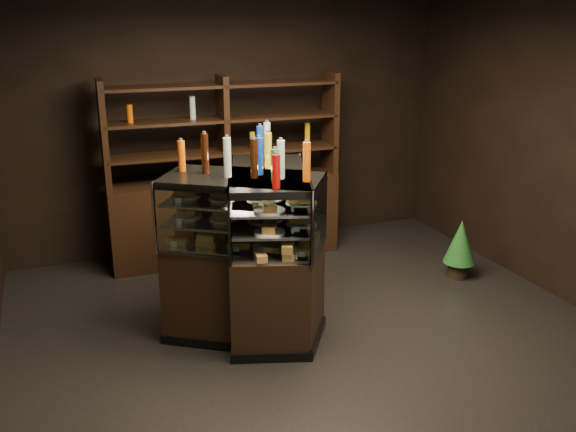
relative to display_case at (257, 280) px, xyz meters
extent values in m
plane|color=black|center=(0.41, -0.33, -0.47)|extent=(5.00, 5.00, 0.00)
cube|color=black|center=(0.41, 2.17, 1.03)|extent=(5.00, 0.02, 3.00)
cube|color=black|center=(0.41, -2.83, 1.03)|extent=(5.00, 0.02, 3.00)
cube|color=black|center=(2.91, -0.33, 1.03)|extent=(0.02, 5.00, 3.00)
cube|color=black|center=(0.12, 0.04, -0.06)|extent=(0.98, 1.38, 0.82)
cube|color=black|center=(0.12, 0.04, -0.43)|extent=(1.00, 1.42, 0.08)
cube|color=black|center=(0.12, 0.04, 0.89)|extent=(0.98, 1.38, 0.06)
cube|color=silver|center=(0.12, 0.04, 0.36)|extent=(0.91, 1.32, 0.02)
cube|color=silver|center=(0.12, 0.04, 0.55)|extent=(0.91, 1.32, 0.02)
cube|color=silver|center=(0.12, 0.04, 0.72)|extent=(0.91, 1.32, 0.02)
cube|color=white|center=(0.43, -0.05, 0.63)|extent=(0.39, 1.19, 0.58)
cylinder|color=silver|center=(0.61, 0.54, 0.63)|extent=(0.03, 0.03, 0.60)
cylinder|color=silver|center=(0.23, -0.65, 0.63)|extent=(0.03, 0.03, 0.60)
cube|color=black|center=(-0.12, -0.04, -0.06)|extent=(1.38, 1.21, 0.82)
cube|color=black|center=(-0.12, -0.04, -0.43)|extent=(1.43, 1.25, 0.08)
cube|color=black|center=(-0.12, -0.04, 0.89)|extent=(1.38, 1.21, 0.06)
cube|color=silver|center=(-0.12, -0.04, 0.36)|extent=(1.32, 1.14, 0.02)
cube|color=silver|center=(-0.12, -0.04, 0.55)|extent=(1.32, 1.14, 0.02)
cube|color=silver|center=(-0.12, -0.04, 0.72)|extent=(1.32, 1.14, 0.02)
cube|color=white|center=(-0.30, -0.31, 0.63)|extent=(1.04, 0.70, 0.58)
cylinder|color=silver|center=(0.23, -0.65, 0.63)|extent=(0.03, 0.03, 0.60)
cylinder|color=silver|center=(-0.81, 0.04, 0.63)|extent=(0.03, 0.03, 0.60)
cube|color=gold|center=(-0.01, -0.46, 0.39)|extent=(0.14, 0.20, 0.06)
cube|color=gold|center=(0.07, -0.22, 0.39)|extent=(0.14, 0.20, 0.06)
cube|color=gold|center=(0.15, 0.03, 0.39)|extent=(0.14, 0.20, 0.06)
cube|color=gold|center=(0.23, 0.28, 0.39)|extent=(0.14, 0.20, 0.06)
cube|color=gold|center=(0.31, 0.53, 0.39)|extent=(0.14, 0.20, 0.06)
cylinder|color=white|center=(-0.02, -0.41, 0.56)|extent=(0.24, 0.24, 0.02)
cube|color=gold|center=(-0.02, -0.41, 0.60)|extent=(0.13, 0.19, 0.05)
cylinder|color=white|center=(0.07, -0.11, 0.56)|extent=(0.24, 0.24, 0.02)
cube|color=gold|center=(0.07, -0.11, 0.60)|extent=(0.13, 0.19, 0.05)
cylinder|color=white|center=(0.17, 0.19, 0.56)|extent=(0.24, 0.24, 0.02)
cube|color=gold|center=(0.17, 0.19, 0.60)|extent=(0.13, 0.19, 0.05)
cylinder|color=white|center=(0.27, 0.50, 0.56)|extent=(0.24, 0.24, 0.02)
cube|color=gold|center=(0.27, 0.50, 0.60)|extent=(0.13, 0.19, 0.05)
cylinder|color=white|center=(-0.02, -0.41, 0.74)|extent=(0.24, 0.24, 0.02)
cube|color=gold|center=(-0.02, -0.41, 0.77)|extent=(0.13, 0.19, 0.05)
cylinder|color=white|center=(0.07, -0.11, 0.74)|extent=(0.24, 0.24, 0.02)
cube|color=gold|center=(0.07, -0.11, 0.77)|extent=(0.13, 0.19, 0.05)
cylinder|color=white|center=(0.17, 0.19, 0.74)|extent=(0.24, 0.24, 0.02)
cube|color=gold|center=(0.17, 0.19, 0.77)|extent=(0.13, 0.19, 0.05)
cylinder|color=white|center=(0.27, 0.50, 0.74)|extent=(0.24, 0.24, 0.02)
cube|color=gold|center=(0.27, 0.50, 0.77)|extent=(0.13, 0.19, 0.05)
cube|color=gold|center=(-0.58, 0.22, 0.39)|extent=(0.20, 0.17, 0.06)
cube|color=gold|center=(-0.36, 0.08, 0.39)|extent=(0.20, 0.17, 0.06)
cube|color=gold|center=(-0.14, -0.07, 0.39)|extent=(0.20, 0.17, 0.06)
cube|color=gold|center=(0.08, -0.21, 0.39)|extent=(0.20, 0.17, 0.06)
cube|color=gold|center=(0.30, -0.36, 0.39)|extent=(0.20, 0.17, 0.06)
cylinder|color=white|center=(-0.52, 0.22, 0.56)|extent=(0.24, 0.24, 0.02)
cube|color=gold|center=(-0.52, 0.22, 0.60)|extent=(0.19, 0.16, 0.05)
cylinder|color=white|center=(-0.25, 0.05, 0.56)|extent=(0.24, 0.24, 0.02)
cube|color=gold|center=(-0.25, 0.05, 0.60)|extent=(0.19, 0.16, 0.05)
cylinder|color=white|center=(0.01, -0.13, 0.56)|extent=(0.24, 0.24, 0.02)
cube|color=gold|center=(0.01, -0.13, 0.60)|extent=(0.19, 0.16, 0.05)
cylinder|color=white|center=(0.27, -0.30, 0.56)|extent=(0.24, 0.24, 0.02)
cube|color=gold|center=(0.27, -0.30, 0.60)|extent=(0.19, 0.16, 0.05)
cylinder|color=white|center=(-0.52, 0.22, 0.74)|extent=(0.24, 0.24, 0.02)
cube|color=gold|center=(-0.52, 0.22, 0.77)|extent=(0.19, 0.16, 0.05)
cylinder|color=white|center=(-0.25, 0.05, 0.74)|extent=(0.24, 0.24, 0.02)
cube|color=gold|center=(-0.25, 0.05, 0.77)|extent=(0.19, 0.16, 0.05)
cylinder|color=white|center=(0.01, -0.13, 0.74)|extent=(0.24, 0.24, 0.02)
cube|color=gold|center=(0.01, -0.13, 0.77)|extent=(0.19, 0.16, 0.05)
cylinder|color=white|center=(0.27, -0.30, 0.74)|extent=(0.24, 0.24, 0.02)
cube|color=gold|center=(0.27, -0.30, 0.77)|extent=(0.19, 0.16, 0.05)
cylinder|color=#147223|center=(-0.04, -0.45, 1.06)|extent=(0.06, 0.06, 0.28)
cylinder|color=silver|center=(-0.04, -0.45, 1.21)|extent=(0.03, 0.03, 0.02)
cylinder|color=yellow|center=(0.02, -0.26, 1.06)|extent=(0.06, 0.06, 0.28)
cylinder|color=silver|center=(0.02, -0.26, 1.21)|extent=(0.03, 0.03, 0.02)
cylinder|color=silver|center=(0.09, -0.06, 1.06)|extent=(0.06, 0.06, 0.28)
cylinder|color=silver|center=(0.09, -0.06, 1.21)|extent=(0.03, 0.03, 0.02)
cylinder|color=black|center=(0.15, 0.14, 1.06)|extent=(0.06, 0.06, 0.28)
cylinder|color=silver|center=(0.15, 0.14, 1.21)|extent=(0.03, 0.03, 0.02)
cylinder|color=#D8590A|center=(0.22, 0.34, 1.06)|extent=(0.06, 0.06, 0.28)
cylinder|color=silver|center=(0.22, 0.34, 1.21)|extent=(0.03, 0.03, 0.02)
cylinder|color=#B20C0A|center=(0.28, 0.54, 1.06)|extent=(0.06, 0.06, 0.28)
cylinder|color=silver|center=(0.28, 0.54, 1.21)|extent=(0.03, 0.03, 0.02)
cylinder|color=#147223|center=(-0.56, 0.25, 1.06)|extent=(0.06, 0.06, 0.28)
cylinder|color=silver|center=(-0.56, 0.25, 1.21)|extent=(0.03, 0.03, 0.02)
cylinder|color=yellow|center=(-0.38, 0.13, 1.06)|extent=(0.06, 0.06, 0.28)
cylinder|color=silver|center=(-0.38, 0.13, 1.21)|extent=(0.03, 0.03, 0.02)
cylinder|color=silver|center=(-0.21, 0.02, 1.06)|extent=(0.06, 0.06, 0.28)
cylinder|color=silver|center=(-0.21, 0.02, 1.21)|extent=(0.03, 0.03, 0.02)
cylinder|color=black|center=(-0.03, -0.10, 1.06)|extent=(0.06, 0.06, 0.28)
cylinder|color=silver|center=(-0.03, -0.10, 1.21)|extent=(0.03, 0.03, 0.02)
cylinder|color=#D8590A|center=(0.14, -0.21, 1.06)|extent=(0.06, 0.06, 0.28)
cylinder|color=silver|center=(0.14, -0.21, 1.21)|extent=(0.03, 0.03, 0.02)
cylinder|color=#B20C0A|center=(0.32, -0.33, 1.06)|extent=(0.06, 0.06, 0.28)
cylinder|color=silver|center=(0.32, -0.33, 1.21)|extent=(0.03, 0.03, 0.02)
cylinder|color=black|center=(2.30, 0.33, -0.39)|extent=(0.22, 0.22, 0.16)
cone|color=#164E21|center=(2.30, 0.33, -0.08)|extent=(0.33, 0.33, 0.45)
cone|color=#164E21|center=(2.30, 0.33, 0.07)|extent=(0.25, 0.25, 0.32)
cube|color=black|center=(0.22, 1.72, -0.02)|extent=(2.50, 0.51, 0.90)
cube|color=black|center=(-0.99, 1.76, 0.98)|extent=(0.07, 0.38, 1.10)
cube|color=black|center=(0.22, 1.72, 0.98)|extent=(0.07, 0.38, 1.10)
cube|color=black|center=(1.43, 1.67, 0.98)|extent=(0.07, 0.38, 1.10)
cube|color=black|center=(0.22, 1.72, 0.73)|extent=(2.45, 0.47, 0.03)
cube|color=black|center=(0.22, 1.72, 1.08)|extent=(2.45, 0.47, 0.03)
cube|color=black|center=(0.22, 1.72, 1.43)|extent=(2.45, 0.47, 0.03)
cylinder|color=#147223|center=(-0.72, 1.75, 0.85)|extent=(0.06, 0.06, 0.22)
cylinder|color=yellow|center=(-0.09, 1.73, 0.85)|extent=(0.06, 0.06, 0.22)
cylinder|color=silver|center=(0.54, 1.71, 0.85)|extent=(0.06, 0.06, 0.22)
cylinder|color=black|center=(1.16, 1.68, 0.85)|extent=(0.06, 0.06, 0.22)
camera|label=1|loc=(-1.55, -4.74, 2.20)|focal=40.00mm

